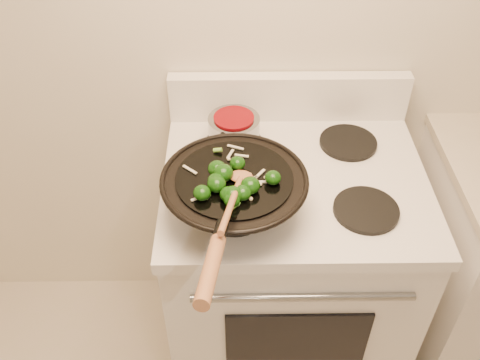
{
  "coord_description": "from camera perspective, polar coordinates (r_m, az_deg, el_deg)",
  "views": [
    {
      "loc": [
        -0.45,
        -0.01,
        1.96
      ],
      "look_at": [
        -0.44,
        1.04,
        1.02
      ],
      "focal_mm": 40.0,
      "sensor_mm": 36.0,
      "label": 1
    }
  ],
  "objects": [
    {
      "name": "wok",
      "position": [
        1.41,
        -0.63,
        -1.43
      ],
      "size": [
        0.39,
        0.64,
        0.2
      ],
      "color": "black",
      "rests_on": "stove"
    },
    {
      "name": "stirfry",
      "position": [
        1.33,
        -1.05,
        -0.32
      ],
      "size": [
        0.26,
        0.26,
        0.05
      ],
      "color": "#103909",
      "rests_on": "wok"
    },
    {
      "name": "saucepan",
      "position": [
        1.65,
        -0.67,
        5.36
      ],
      "size": [
        0.16,
        0.25,
        0.09
      ],
      "color": "gray",
      "rests_on": "stove"
    },
    {
      "name": "wooden_spoon",
      "position": [
        1.3,
        -0.45,
        -1.18
      ],
      "size": [
        0.09,
        0.28,
        0.08
      ],
      "color": "#9F643E",
      "rests_on": "wok"
    },
    {
      "name": "stove",
      "position": [
        1.91,
        4.97,
        -9.66
      ],
      "size": [
        0.78,
        0.67,
        1.08
      ],
      "color": "white",
      "rests_on": "ground"
    }
  ]
}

